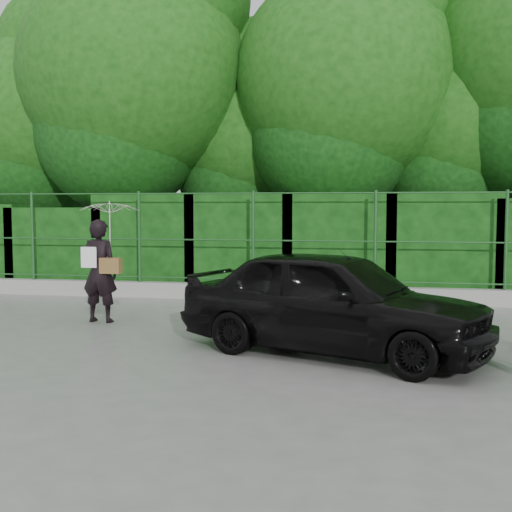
# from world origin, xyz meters

# --- Properties ---
(ground) EXTENTS (80.00, 80.00, 0.00)m
(ground) POSITION_xyz_m (0.00, 0.00, 0.00)
(ground) COLOR gray
(kerb) EXTENTS (14.00, 0.25, 0.30)m
(kerb) POSITION_xyz_m (0.00, 4.50, 0.15)
(kerb) COLOR #9E9E99
(kerb) RESTS_ON ground
(fence) EXTENTS (14.13, 0.06, 1.80)m
(fence) POSITION_xyz_m (0.22, 4.50, 1.20)
(fence) COLOR #1E4D21
(fence) RESTS_ON kerb
(hedge) EXTENTS (14.20, 1.20, 2.07)m
(hedge) POSITION_xyz_m (0.13, 5.50, 0.99)
(hedge) COLOR black
(hedge) RESTS_ON ground
(trees) EXTENTS (17.10, 6.15, 8.08)m
(trees) POSITION_xyz_m (1.14, 7.74, 4.62)
(trees) COLOR black
(trees) RESTS_ON ground
(woman) EXTENTS (0.91, 0.93, 1.89)m
(woman) POSITION_xyz_m (-1.40, 1.76, 1.24)
(woman) COLOR black
(woman) RESTS_ON ground
(car) EXTENTS (4.11, 2.85, 1.30)m
(car) POSITION_xyz_m (2.20, 0.20, 0.65)
(car) COLOR black
(car) RESTS_ON ground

